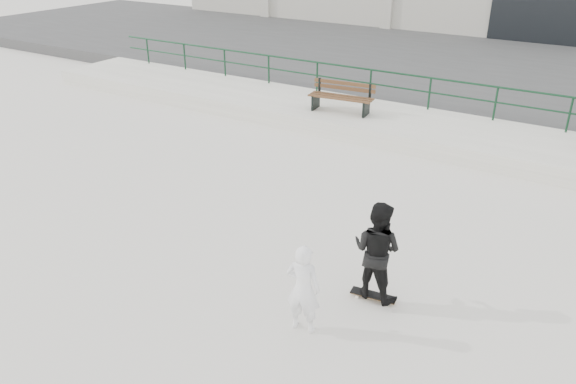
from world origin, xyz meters
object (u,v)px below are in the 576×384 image
Objects in this scene: skateboard at (373,295)px; seated_skater at (303,289)px; standing_skater at (377,251)px; bench_left at (342,97)px.

seated_skater is at bearing -123.42° from skateboard.
seated_skater is (-0.63, -1.30, -0.21)m from standing_skater.
seated_skater is at bearing -72.73° from bench_left.
standing_skater is (4.56, -7.69, 0.02)m from bench_left.
skateboard is (4.56, -7.69, -0.88)m from bench_left.
bench_left is at bearing -75.03° from seated_skater.
standing_skater is at bearing -7.37° from skateboard.
standing_skater reaches higher than seated_skater.
standing_skater is 1.15× the size of seated_skater.
bench_left is 8.94m from standing_skater.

